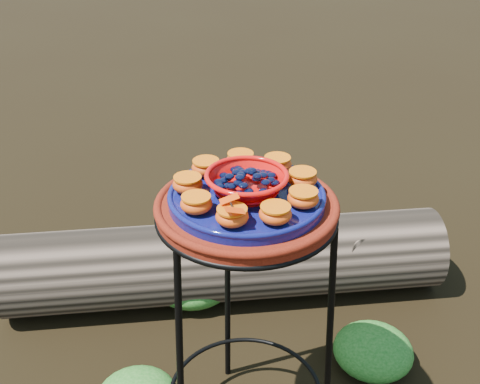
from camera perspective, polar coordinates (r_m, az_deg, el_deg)
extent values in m
cylinder|color=#410F06|center=(1.31, 0.62, -1.62)|extent=(0.40, 0.40, 0.03)
cylinder|color=#09073B|center=(1.30, 0.63, -0.58)|extent=(0.34, 0.34, 0.02)
ellipsoid|color=#B22E0B|center=(1.18, -0.76, -2.33)|extent=(0.07, 0.07, 0.04)
ellipsoid|color=#B22E0B|center=(1.19, 3.37, -2.10)|extent=(0.07, 0.07, 0.04)
ellipsoid|color=#B22E0B|center=(1.25, 6.01, -0.59)|extent=(0.07, 0.07, 0.04)
ellipsoid|color=#B22E0B|center=(1.32, 5.93, 1.28)|extent=(0.07, 0.07, 0.04)
ellipsoid|color=#B22E0B|center=(1.38, 3.56, 2.66)|extent=(0.07, 0.07, 0.04)
ellipsoid|color=#B22E0B|center=(1.40, 0.05, 3.05)|extent=(0.07, 0.07, 0.04)
ellipsoid|color=#B22E0B|center=(1.37, -3.24, 2.34)|extent=(0.07, 0.07, 0.04)
ellipsoid|color=#B22E0B|center=(1.30, -4.98, 0.75)|extent=(0.07, 0.07, 0.04)
ellipsoid|color=#B22E0B|center=(1.22, -4.16, -1.12)|extent=(0.07, 0.07, 0.04)
ellipsoid|color=#114F12|center=(1.96, 12.52, -14.37)|extent=(0.25, 0.25, 0.12)
ellipsoid|color=#114F12|center=(2.17, -4.47, -8.19)|extent=(0.29, 0.29, 0.15)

